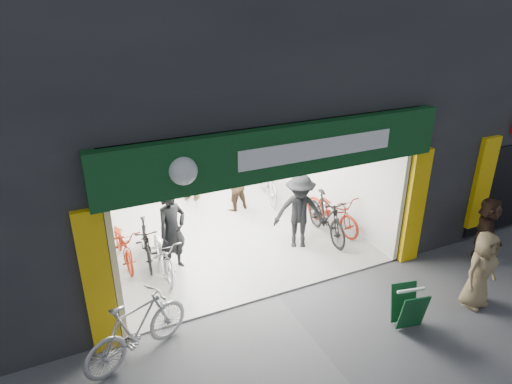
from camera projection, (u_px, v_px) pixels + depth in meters
ground at (277, 295)px, 9.04m from camera, size 60.00×60.00×0.00m
building at (223, 41)px, 11.74m from camera, size 17.00×10.27×8.00m
bike_left_front at (163, 253)px, 9.63m from camera, size 0.65×1.74×0.90m
bike_left_midfront at (146, 243)px, 9.95m from camera, size 0.63×1.66×0.97m
bike_left_midback at (123, 243)px, 9.97m from camera, size 0.68×1.77×0.92m
bike_left_back at (101, 185)px, 12.76m from camera, size 0.49×1.73×1.04m
bike_right_front at (326, 217)px, 10.90m from camera, size 0.72×1.93×1.13m
bike_right_mid at (332, 211)px, 11.33m from camera, size 0.93×1.95×0.99m
bike_right_back at (267, 181)px, 12.87m from camera, size 0.93×2.01×1.17m
parked_bike at (137, 328)px, 7.32m from camera, size 1.99×1.25×1.16m
customer_a at (172, 231)px, 9.49m from camera, size 0.81×0.70×1.88m
customer_b at (234, 184)px, 12.18m from camera, size 0.85×0.72×1.56m
customer_c at (300, 212)px, 10.36m from camera, size 1.35×1.13×1.82m
customer_d at (190, 169)px, 12.65m from camera, size 1.20×1.01×1.92m
pedestrian_near at (481, 270)px, 8.47m from camera, size 0.81×0.58×1.56m
pedestrian_far at (486, 231)px, 9.84m from camera, size 1.33×1.35×1.55m
sandwich_board at (408, 306)px, 8.07m from camera, size 0.58×0.60×0.76m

